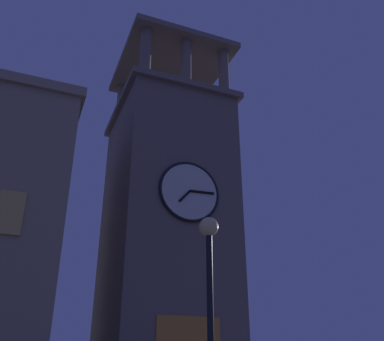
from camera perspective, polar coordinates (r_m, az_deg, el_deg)
name	(u,v)px	position (r m, az deg, el deg)	size (l,w,h in m)	color
clocktower	(166,231)	(25.85, -3.55, -8.08)	(7.14, 8.23, 24.59)	#75665B
street_lamp	(210,283)	(9.43, 2.39, -14.84)	(0.44, 0.44, 4.93)	black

